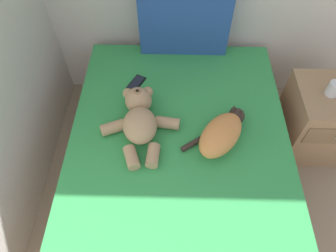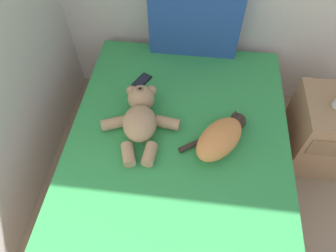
# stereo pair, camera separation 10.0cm
# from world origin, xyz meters

# --- Properties ---
(bed) EXTENTS (1.35, 1.90, 0.54)m
(bed) POSITION_xyz_m (0.96, 2.69, 0.27)
(bed) COLOR #9E7A56
(bed) RESTS_ON ground_plane
(patterned_cushion) EXTENTS (0.61, 0.11, 0.48)m
(patterned_cushion) POSITION_xyz_m (0.98, 3.56, 0.78)
(patterned_cushion) COLOR #264C99
(patterned_cushion) RESTS_ON bed
(cat) EXTENTS (0.40, 0.40, 0.15)m
(cat) POSITION_xyz_m (1.20, 2.77, 0.61)
(cat) COLOR #D18447
(cat) RESTS_ON bed
(teddy_bear) EXTENTS (0.47, 0.54, 0.18)m
(teddy_bear) POSITION_xyz_m (0.72, 2.85, 0.61)
(teddy_bear) COLOR tan
(teddy_bear) RESTS_ON bed
(cell_phone) EXTENTS (0.13, 0.16, 0.01)m
(cell_phone) POSITION_xyz_m (0.66, 3.21, 0.54)
(cell_phone) COLOR black
(cell_phone) RESTS_ON bed
(nightstand) EXTENTS (0.46, 0.48, 0.57)m
(nightstand) POSITION_xyz_m (1.97, 3.12, 0.29)
(nightstand) COLOR #9E7A56
(nightstand) RESTS_ON ground_plane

